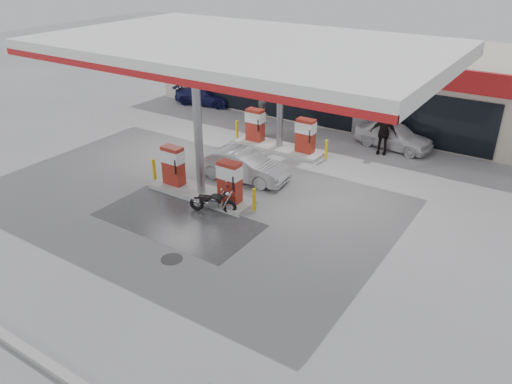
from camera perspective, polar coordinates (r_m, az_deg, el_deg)
ground at (r=18.60m, az=-10.09°, el=-2.76°), size 90.00×90.00×0.00m
wet_patch at (r=18.29m, az=-8.93°, el=-3.19°), size 6.00×3.00×0.00m
drain_cover at (r=16.17m, az=-9.60°, el=-7.56°), size 0.70×0.70×0.01m
store_building at (r=30.61m, az=10.58°, el=12.93°), size 22.00×8.22×4.00m
canopy at (r=20.49m, az=-1.50°, el=16.11°), size 16.00×10.02×5.51m
pump_island_near at (r=19.59m, az=-6.33°, el=1.42°), size 5.14×1.30×1.78m
pump_island_far at (r=24.14m, az=2.69°, el=6.48°), size 5.14×1.30×1.78m
parked_motorcycle at (r=18.49m, az=-4.86°, el=-1.15°), size 1.74×0.88×0.93m
sedan_white at (r=25.22m, az=15.47°, el=6.26°), size 3.95×2.04×1.29m
attendant at (r=25.65m, az=0.74°, el=8.36°), size 0.83×1.02×1.96m
hatchback_silver at (r=20.94m, az=-1.45°, el=3.06°), size 3.97×1.72×1.27m
parked_car_left at (r=31.56m, az=-5.87°, el=10.90°), size 4.03×2.27×1.10m
parked_car_right at (r=27.00m, az=26.92°, el=5.56°), size 4.84×3.40×1.23m
biker_walking at (r=24.25m, az=14.33°, el=6.54°), size 1.27×0.73×2.03m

